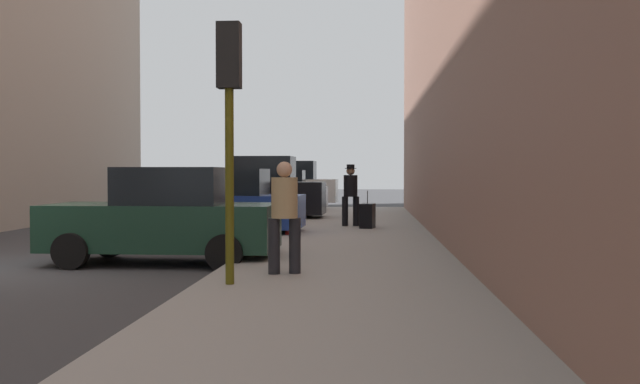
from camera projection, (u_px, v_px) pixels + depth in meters
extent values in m
plane|color=#38383A|center=(1.00, 269.00, 12.45)|extent=(120.00, 120.00, 0.00)
cube|color=gray|center=(344.00, 268.00, 12.05)|extent=(4.00, 40.00, 0.15)
cube|color=#193828|center=(163.00, 227.00, 13.22)|extent=(4.23, 1.91, 0.84)
cube|color=black|center=(173.00, 186.00, 13.19)|extent=(1.91, 1.59, 0.70)
cylinder|color=black|center=(110.00, 241.00, 14.26)|extent=(0.64, 0.23, 0.64)
cylinder|color=black|center=(71.00, 251.00, 12.43)|extent=(0.64, 0.23, 0.64)
cylinder|color=black|center=(245.00, 242.00, 14.04)|extent=(0.64, 0.23, 0.64)
cylinder|color=black|center=(224.00, 253.00, 12.20)|extent=(0.64, 0.23, 0.64)
cube|color=navy|center=(222.00, 211.00, 18.53)|extent=(4.25, 1.97, 0.84)
cube|color=black|center=(229.00, 182.00, 18.49)|extent=(1.94, 1.62, 0.70)
cylinder|color=black|center=(181.00, 222.00, 19.59)|extent=(0.65, 0.24, 0.64)
cylinder|color=black|center=(159.00, 228.00, 17.76)|extent=(0.65, 0.24, 0.64)
cylinder|color=black|center=(279.00, 223.00, 19.32)|extent=(0.65, 0.24, 0.64)
cylinder|color=black|center=(267.00, 228.00, 17.49)|extent=(0.65, 0.24, 0.64)
cube|color=black|center=(258.00, 198.00, 24.60)|extent=(4.64, 1.94, 1.10)
cube|color=black|center=(264.00, 169.00, 24.56)|extent=(2.10, 1.61, 0.90)
cylinder|color=black|center=(221.00, 211.00, 25.67)|extent=(0.64, 0.23, 0.64)
cylinder|color=black|center=(209.00, 214.00, 23.83)|extent=(0.64, 0.23, 0.64)
cylinder|color=black|center=(304.00, 211.00, 25.40)|extent=(0.64, 0.23, 0.64)
cylinder|color=black|center=(298.00, 214.00, 23.57)|extent=(0.64, 0.23, 0.64)
cube|color=#B7BABF|center=(276.00, 197.00, 29.57)|extent=(4.20, 1.85, 0.84)
cube|color=black|center=(281.00, 179.00, 29.54)|extent=(1.89, 1.57, 0.70)
cylinder|color=black|center=(248.00, 204.00, 30.59)|extent=(0.64, 0.22, 0.64)
cylinder|color=black|center=(240.00, 207.00, 28.75)|extent=(0.64, 0.22, 0.64)
cylinder|color=black|center=(311.00, 205.00, 30.41)|extent=(0.64, 0.22, 0.64)
cylinder|color=black|center=(307.00, 207.00, 28.57)|extent=(0.64, 0.22, 0.64)
cube|color=silver|center=(290.00, 191.00, 34.56)|extent=(4.65, 1.96, 1.10)
cube|color=black|center=(294.00, 170.00, 34.51)|extent=(2.11, 1.62, 0.90)
cylinder|color=black|center=(263.00, 200.00, 35.63)|extent=(0.65, 0.24, 0.64)
cylinder|color=black|center=(256.00, 201.00, 33.80)|extent=(0.65, 0.24, 0.64)
cylinder|color=black|center=(322.00, 200.00, 35.35)|extent=(0.65, 0.24, 0.64)
cylinder|color=black|center=(318.00, 202.00, 33.52)|extent=(0.65, 0.24, 0.64)
cylinder|color=red|center=(289.00, 223.00, 17.72)|extent=(0.22, 0.22, 0.55)
sphere|color=red|center=(289.00, 210.00, 17.71)|extent=(0.20, 0.20, 0.20)
cylinder|color=red|center=(283.00, 222.00, 17.73)|extent=(0.10, 0.09, 0.09)
cylinder|color=red|center=(296.00, 222.00, 17.71)|extent=(0.10, 0.09, 0.09)
cylinder|color=#514C0F|center=(229.00, 154.00, 9.80)|extent=(0.12, 0.12, 3.60)
cube|color=black|center=(229.00, 55.00, 9.76)|extent=(0.32, 0.24, 0.90)
sphere|color=red|center=(231.00, 37.00, 9.89)|extent=(0.14, 0.14, 0.14)
sphere|color=yellow|center=(231.00, 57.00, 9.89)|extent=(0.14, 0.14, 0.14)
sphere|color=green|center=(231.00, 77.00, 9.90)|extent=(0.14, 0.14, 0.14)
cylinder|color=black|center=(356.00, 211.00, 20.56)|extent=(0.20, 0.20, 0.85)
cylinder|color=black|center=(345.00, 211.00, 20.54)|extent=(0.20, 0.20, 0.85)
cylinder|color=black|center=(351.00, 186.00, 20.53)|extent=(0.45, 0.45, 0.62)
sphere|color=#997051|center=(351.00, 171.00, 20.52)|extent=(0.24, 0.24, 0.24)
cylinder|color=black|center=(351.00, 168.00, 20.52)|extent=(0.34, 0.34, 0.02)
cylinder|color=black|center=(351.00, 166.00, 20.52)|extent=(0.23, 0.23, 0.11)
cylinder|color=black|center=(295.00, 246.00, 10.88)|extent=(0.22, 0.22, 0.85)
cylinder|color=black|center=(274.00, 246.00, 10.82)|extent=(0.22, 0.22, 0.85)
cylinder|color=tan|center=(284.00, 198.00, 10.83)|extent=(0.49, 0.49, 0.62)
sphere|color=tan|center=(284.00, 169.00, 10.82)|extent=(0.24, 0.24, 0.24)
cube|color=black|center=(367.00, 216.00, 19.78)|extent=(0.46, 0.62, 0.68)
cylinder|color=#333333|center=(368.00, 197.00, 19.76)|extent=(0.02, 0.02, 0.36)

